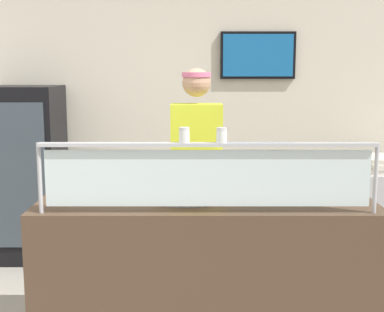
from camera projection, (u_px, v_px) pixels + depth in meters
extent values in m
plane|color=gray|center=(204.00, 301.00, 4.13)|extent=(12.00, 12.00, 0.00)
cube|color=silver|center=(202.00, 110.00, 5.34)|extent=(6.48, 0.08, 2.70)
cube|color=black|center=(259.00, 55.00, 5.19)|extent=(0.72, 0.04, 0.45)
cube|color=#1966B2|center=(259.00, 55.00, 5.17)|extent=(0.67, 0.01, 0.40)
cube|color=#4C3828|center=(206.00, 272.00, 3.44)|extent=(2.08, 0.77, 0.95)
cylinder|color=#B2B5BC|center=(41.00, 178.00, 3.01)|extent=(0.02, 0.02, 0.40)
cylinder|color=#B2B5BC|center=(376.00, 178.00, 3.01)|extent=(0.02, 0.02, 0.40)
cube|color=silver|center=(208.00, 178.00, 3.01)|extent=(1.82, 0.01, 0.32)
cube|color=#B2B5BC|center=(209.00, 145.00, 2.98)|extent=(1.88, 0.06, 0.02)
cylinder|color=#9EA0A8|center=(186.00, 196.00, 3.41)|extent=(0.52, 0.52, 0.01)
cylinder|color=tan|center=(186.00, 194.00, 3.41)|extent=(0.50, 0.50, 0.02)
cylinder|color=gold|center=(186.00, 192.00, 3.41)|extent=(0.44, 0.44, 0.01)
cube|color=#ADAFB7|center=(180.00, 192.00, 3.39)|extent=(0.14, 0.29, 0.01)
cylinder|color=white|center=(185.00, 137.00, 2.98)|extent=(0.06, 0.06, 0.07)
cylinder|color=white|center=(185.00, 138.00, 2.98)|extent=(0.05, 0.05, 0.04)
cylinder|color=silver|center=(185.00, 129.00, 2.97)|extent=(0.06, 0.06, 0.02)
cylinder|color=white|center=(222.00, 137.00, 2.98)|extent=(0.06, 0.06, 0.07)
cylinder|color=red|center=(222.00, 139.00, 2.98)|extent=(0.05, 0.05, 0.04)
cylinder|color=silver|center=(222.00, 129.00, 2.97)|extent=(0.06, 0.06, 0.02)
cylinder|color=#23232D|center=(183.00, 238.00, 4.13)|extent=(0.13, 0.13, 0.95)
cylinder|color=#23232D|center=(211.00, 238.00, 4.13)|extent=(0.13, 0.13, 0.95)
cube|color=#D8EA33|center=(197.00, 141.00, 4.01)|extent=(0.38, 0.21, 0.55)
sphere|color=tan|center=(197.00, 83.00, 3.94)|extent=(0.21, 0.21, 0.21)
cylinder|color=pink|center=(197.00, 75.00, 3.93)|extent=(0.21, 0.21, 0.04)
cylinder|color=tan|center=(223.00, 158.00, 3.80)|extent=(0.08, 0.34, 0.08)
cube|color=black|center=(25.00, 173.00, 5.00)|extent=(0.69, 0.63, 1.60)
cube|color=#38424C|center=(13.00, 176.00, 4.67)|extent=(0.59, 0.02, 1.28)
cylinder|color=blue|center=(10.00, 169.00, 4.77)|extent=(0.06, 0.06, 0.20)
cylinder|color=green|center=(24.00, 169.00, 4.77)|extent=(0.06, 0.06, 0.20)
cylinder|color=red|center=(38.00, 169.00, 4.77)|extent=(0.06, 0.06, 0.20)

